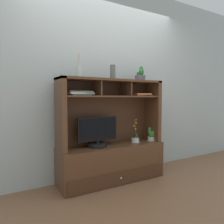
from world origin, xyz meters
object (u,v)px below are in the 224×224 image
object	(u,v)px
magazine_stack_centre	(80,93)
media_console	(112,151)
potted_orchid	(135,139)
magazine_stack_left	(141,95)
diffuser_bottle	(79,72)
potted_succulent	(140,76)
tv_monitor	(98,134)
potted_fern	(151,135)
ceramic_vase	(113,72)

from	to	relation	value
magazine_stack_centre	media_console	bearing A→B (deg)	4.10
potted_orchid	magazine_stack_left	distance (m)	0.65
magazine_stack_left	magazine_stack_centre	world-z (taller)	magazine_stack_centre
potted_orchid	magazine_stack_left	size ratio (longest dim) A/B	1.00
diffuser_bottle	potted_succulent	xyz separation A→B (m)	(0.95, 0.03, 0.00)
tv_monitor	potted_orchid	xyz separation A→B (m)	(0.60, -0.00, -0.12)
potted_fern	ceramic_vase	distance (m)	1.12
potted_succulent	ceramic_vase	world-z (taller)	potted_succulent
potted_fern	potted_succulent	bearing A→B (deg)	169.80
tv_monitor	ceramic_vase	xyz separation A→B (m)	(0.22, -0.01, 0.82)
magazine_stack_centre	ceramic_vase	distance (m)	0.54
potted_orchid	potted_fern	bearing A→B (deg)	-3.00
magazine_stack_left	media_console	bearing A→B (deg)	177.04
tv_monitor	potted_orchid	distance (m)	0.61
potted_orchid	diffuser_bottle	size ratio (longest dim) A/B	1.15
tv_monitor	potted_fern	bearing A→B (deg)	-1.22
potted_succulent	ceramic_vase	bearing A→B (deg)	-176.75
tv_monitor	magazine_stack_centre	distance (m)	0.59
tv_monitor	diffuser_bottle	world-z (taller)	diffuser_bottle
tv_monitor	potted_succulent	size ratio (longest dim) A/B	2.50
potted_orchid	magazine_stack_left	xyz separation A→B (m)	(0.09, -0.00, 0.64)
ceramic_vase	magazine_stack_left	bearing A→B (deg)	0.39
tv_monitor	magazine_stack_centre	size ratio (longest dim) A/B	1.62
media_console	magazine_stack_centre	distance (m)	0.91
media_console	ceramic_vase	bearing A→B (deg)	-90.00
tv_monitor	magazine_stack_left	distance (m)	0.87
tv_monitor	potted_orchid	bearing A→B (deg)	-0.37
potted_fern	diffuser_bottle	world-z (taller)	diffuser_bottle
tv_monitor	ceramic_vase	distance (m)	0.85
tv_monitor	potted_orchid	size ratio (longest dim) A/B	1.63
potted_orchid	potted_fern	size ratio (longest dim) A/B	1.67
magazine_stack_left	potted_succulent	size ratio (longest dim) A/B	1.54
potted_orchid	potted_fern	distance (m)	0.29
potted_fern	potted_succulent	xyz separation A→B (m)	(-0.19, 0.03, 0.87)
potted_orchid	magazine_stack_centre	xyz separation A→B (m)	(-0.84, -0.01, 0.65)
potted_fern	magazine_stack_left	distance (m)	0.64
media_console	potted_fern	bearing A→B (deg)	-2.97
ceramic_vase	tv_monitor	bearing A→B (deg)	176.89
media_console	magazine_stack_left	distance (m)	0.90
magazine_stack_centre	tv_monitor	bearing A→B (deg)	4.13
media_console	tv_monitor	world-z (taller)	media_console
magazine_stack_centre	ceramic_vase	xyz separation A→B (m)	(0.46, 0.01, 0.28)
potted_succulent	magazine_stack_left	bearing A→B (deg)	-99.80
potted_succulent	potted_orchid	bearing A→B (deg)	-168.90
diffuser_bottle	potted_orchid	bearing A→B (deg)	0.84
magazine_stack_centre	potted_succulent	world-z (taller)	potted_succulent
potted_orchid	diffuser_bottle	bearing A→B (deg)	-179.16
potted_orchid	diffuser_bottle	distance (m)	1.25
potted_orchid	diffuser_bottle	xyz separation A→B (m)	(-0.86, -0.01, 0.91)
potted_fern	magazine_stack_centre	bearing A→B (deg)	179.94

